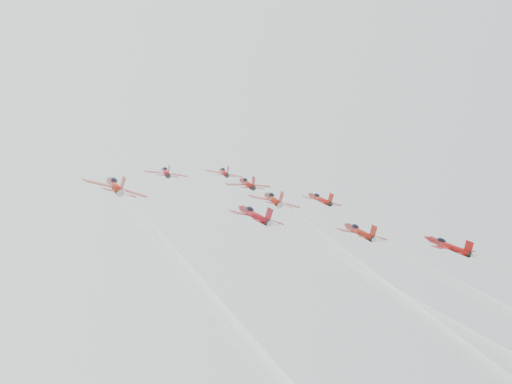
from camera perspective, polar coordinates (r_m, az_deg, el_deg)
name	(u,v)px	position (r m, az deg, el deg)	size (l,w,h in m)	color
jet_lead	(224,172)	(158.75, -2.61, 1.59)	(8.83, 11.06, 7.85)	#B21112
jet_row2_left	(165,172)	(136.03, -7.25, 1.59)	(8.39, 10.51, 7.47)	#AF101E
jet_row2_center	(247,183)	(145.95, -0.73, 0.69)	(9.60, 12.02, 8.54)	maroon
jet_row2_right	(320,199)	(147.39, 5.13, -0.56)	(9.05, 11.33, 8.05)	#B11C10
jet_center	(411,278)	(85.98, 12.30, -6.71)	(10.04, 91.01, 62.46)	#9F1C0F
jet_rear_farleft	(187,284)	(59.96, -5.52, -7.37)	(9.91, 89.84, 61.65)	#A4200F
jet_rear_left	(402,314)	(67.12, 11.57, -9.58)	(8.98, 81.40, 55.86)	maroon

